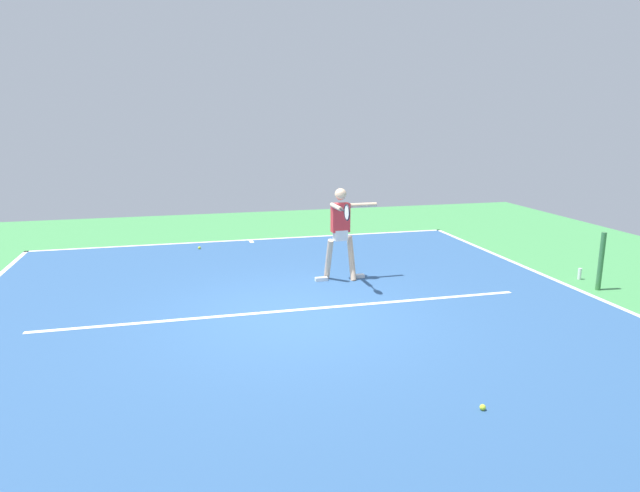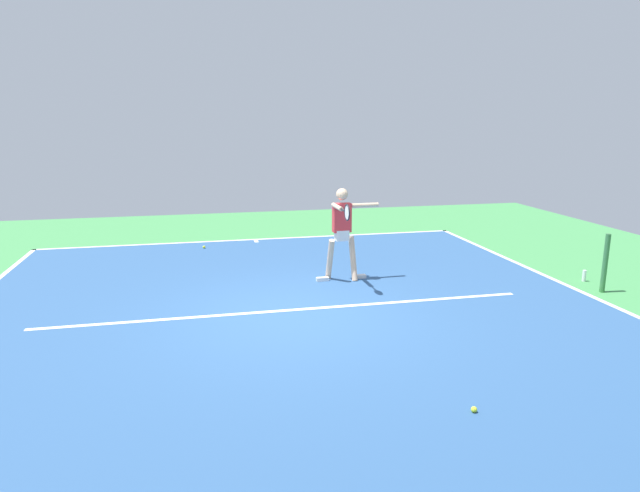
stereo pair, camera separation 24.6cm
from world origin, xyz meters
TOP-DOWN VIEW (x-y plane):
  - ground_plane at (0.00, 0.00)m, footprint 20.25×20.25m
  - court_surface at (0.00, 0.00)m, footprint 10.64×11.69m
  - court_line_baseline_near at (0.00, -5.80)m, footprint 10.64×0.10m
  - court_line_sideline_left at (-5.27, 0.00)m, footprint 0.10×11.69m
  - court_line_service at (0.00, -0.26)m, footprint 7.98×0.10m
  - court_line_centre_mark at (0.00, -5.60)m, footprint 0.10×0.30m
  - net_post at (-5.62, 0.00)m, footprint 0.09×0.09m
  - tennis_player at (-1.25, -1.75)m, footprint 1.22×1.26m
  - tennis_ball_by_baseline at (-1.36, 3.33)m, footprint 0.07×0.07m
  - tennis_ball_by_sideline at (1.31, -5.06)m, footprint 0.07×0.07m
  - water_bottle at (-5.76, -0.66)m, footprint 0.07×0.07m

SIDE VIEW (x-z plane):
  - ground_plane at x=0.00m, z-range 0.00..0.00m
  - court_surface at x=0.00m, z-range 0.00..0.00m
  - court_line_baseline_near at x=0.00m, z-range 0.00..0.01m
  - court_line_sideline_left at x=-5.27m, z-range 0.00..0.01m
  - court_line_service at x=0.00m, z-range 0.00..0.01m
  - court_line_centre_mark at x=0.00m, z-range 0.00..0.01m
  - tennis_ball_by_baseline at x=-1.36m, z-range 0.00..0.07m
  - tennis_ball_by_sideline at x=1.31m, z-range 0.00..0.07m
  - water_bottle at x=-5.76m, z-range 0.00..0.22m
  - net_post at x=-5.62m, z-range 0.00..1.07m
  - tennis_player at x=-1.25m, z-range 0.13..1.92m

